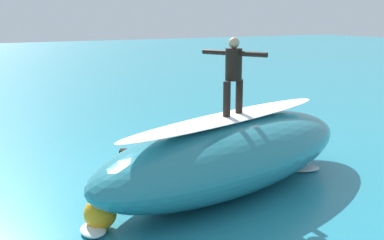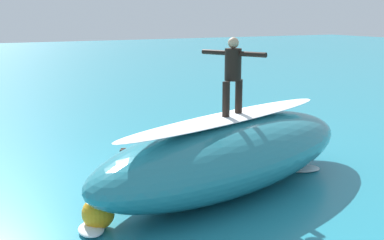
% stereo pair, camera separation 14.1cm
% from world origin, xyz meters
% --- Properties ---
extents(ground_plane, '(120.00, 120.00, 0.00)m').
position_xyz_m(ground_plane, '(0.00, 0.00, 0.00)').
color(ground_plane, teal).
extents(wave_crest, '(8.32, 5.18, 1.62)m').
position_xyz_m(wave_crest, '(0.43, 1.78, 0.81)').
color(wave_crest, teal).
rests_on(wave_crest, ground_plane).
extents(wave_foam_lip, '(6.62, 3.09, 0.08)m').
position_xyz_m(wave_foam_lip, '(0.43, 1.78, 1.66)').
color(wave_foam_lip, white).
rests_on(wave_foam_lip, wave_crest).
extents(surfboard_riding, '(1.92, 1.25, 0.08)m').
position_xyz_m(surfboard_riding, '(0.39, 1.76, 1.66)').
color(surfboard_riding, '#EAE5C6').
rests_on(surfboard_riding, wave_crest).
extents(surfer_riding, '(0.78, 1.52, 1.72)m').
position_xyz_m(surfer_riding, '(0.39, 1.76, 2.70)').
color(surfer_riding, black).
rests_on(surfer_riding, surfboard_riding).
extents(surfboard_paddling, '(2.28, 1.63, 0.06)m').
position_xyz_m(surfboard_paddling, '(0.73, -1.43, 0.03)').
color(surfboard_paddling, '#EAE5C6').
rests_on(surfboard_paddling, ground_plane).
extents(surfer_paddling, '(1.59, 1.04, 0.31)m').
position_xyz_m(surfer_paddling, '(0.84, -1.49, 0.20)').
color(surfer_paddling, black).
rests_on(surfer_paddling, surfboard_paddling).
extents(buoy_marker, '(0.61, 0.61, 1.04)m').
position_xyz_m(buoy_marker, '(3.79, 2.56, 0.31)').
color(buoy_marker, orange).
rests_on(buoy_marker, ground_plane).
extents(foam_patch_near, '(1.19, 1.23, 0.08)m').
position_xyz_m(foam_patch_near, '(-1.19, 0.11, 0.04)').
color(foam_patch_near, white).
rests_on(foam_patch_near, ground_plane).
extents(foam_patch_mid, '(0.60, 0.79, 0.13)m').
position_xyz_m(foam_patch_mid, '(3.98, 2.67, 0.07)').
color(foam_patch_mid, white).
rests_on(foam_patch_mid, ground_plane).
extents(foam_patch_far, '(1.19, 1.00, 0.11)m').
position_xyz_m(foam_patch_far, '(-1.86, 1.49, 0.05)').
color(foam_patch_far, white).
rests_on(foam_patch_far, ground_plane).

